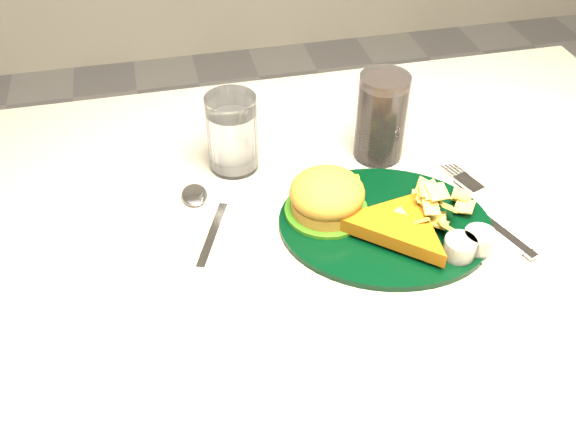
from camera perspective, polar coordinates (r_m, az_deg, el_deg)
name	(u,v)px	position (r m, az deg, el deg)	size (l,w,h in m)	color
table	(306,393)	(1.13, 1.65, -15.47)	(1.20, 0.80, 0.75)	#A6A196
dinner_plate	(387,209)	(0.83, 8.78, 0.65)	(0.28, 0.23, 0.06)	black
water_glass	(232,133)	(0.92, -4.97, 7.37)	(0.07, 0.07, 0.11)	white
cola_glass	(381,117)	(0.94, 8.29, 8.67)	(0.07, 0.07, 0.13)	black
fork_napkin	(490,220)	(0.88, 17.54, -0.38)	(0.14, 0.18, 0.01)	silver
spoon	(212,233)	(0.83, -6.74, -1.49)	(0.04, 0.17, 0.01)	silver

